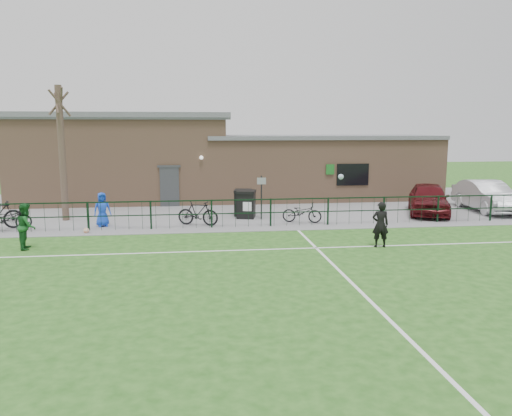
{
  "coord_description": "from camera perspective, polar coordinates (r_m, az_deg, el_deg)",
  "views": [
    {
      "loc": [
        -2.19,
        -12.61,
        4.18
      ],
      "look_at": [
        0.0,
        5.0,
        1.3
      ],
      "focal_mm": 35.0,
      "sensor_mm": 36.0,
      "label": 1
    }
  ],
  "objects": [
    {
      "name": "perimeter_fence",
      "position": [
        21.03,
        -1.01,
        -0.58
      ],
      "size": [
        28.0,
        0.1,
        1.2
      ],
      "primitive_type": "cube",
      "color": "black",
      "rests_on": "ground"
    },
    {
      "name": "paving_strip",
      "position": [
        26.53,
        -2.27,
        0.17
      ],
      "size": [
        34.0,
        13.0,
        0.02
      ],
      "primitive_type": "cube",
      "color": "slate",
      "rests_on": "ground"
    },
    {
      "name": "bicycle_e",
      "position": [
        22.04,
        5.27,
        -0.5
      ],
      "size": [
        1.83,
        1.13,
        0.91
      ],
      "primitive_type": "imported",
      "rotation": [
        0.0,
        0.0,
        1.24
      ],
      "color": "black",
      "rests_on": "paving_strip"
    },
    {
      "name": "bicycle_d",
      "position": [
        21.46,
        -6.65,
        -0.55
      ],
      "size": [
        1.87,
        1.1,
        1.08
      ],
      "primitive_type": "imported",
      "rotation": [
        0.0,
        0.0,
        1.22
      ],
      "color": "black",
      "rests_on": "paving_strip"
    },
    {
      "name": "pitch_line_perp",
      "position": [
        13.93,
        10.88,
        -8.4
      ],
      "size": [
        0.1,
        16.0,
        0.01
      ],
      "primitive_type": "cube",
      "color": "white",
      "rests_on": "ground"
    },
    {
      "name": "sign_post",
      "position": [
        22.66,
        0.62,
        1.2
      ],
      "size": [
        0.07,
        0.07,
        2.0
      ],
      "primitive_type": "cylinder",
      "rotation": [
        0.0,
        0.0,
        -0.24
      ],
      "color": "black",
      "rests_on": "paving_strip"
    },
    {
      "name": "outfield_player",
      "position": [
        19.0,
        -24.74,
        -1.89
      ],
      "size": [
        0.72,
        0.86,
        1.6
      ],
      "primitive_type": "imported",
      "rotation": [
        0.0,
        0.0,
        1.73
      ],
      "color": "#185421",
      "rests_on": "ground"
    },
    {
      "name": "bare_tree",
      "position": [
        23.86,
        -21.29,
        5.76
      ],
      "size": [
        0.3,
        0.3,
        6.0
      ],
      "primitive_type": "cylinder",
      "color": "#47352B",
      "rests_on": "ground"
    },
    {
      "name": "pitch_line_touch",
      "position": [
        20.95,
        -0.95,
        -2.28
      ],
      "size": [
        28.0,
        0.1,
        0.01
      ],
      "primitive_type": "cube",
      "color": "white",
      "rests_on": "ground"
    },
    {
      "name": "car_maroon",
      "position": [
        25.53,
        19.11,
        1.04
      ],
      "size": [
        3.31,
        4.78,
        1.51
      ],
      "primitive_type": "imported",
      "rotation": [
        0.0,
        0.0,
        -0.38
      ],
      "color": "#4D0D12",
      "rests_on": "paving_strip"
    },
    {
      "name": "ball_ground",
      "position": [
        20.99,
        -18.82,
        -2.45
      ],
      "size": [
        0.23,
        0.23,
        0.23
      ],
      "primitive_type": "sphere",
      "color": "silver",
      "rests_on": "ground"
    },
    {
      "name": "car_silver",
      "position": [
        27.5,
        24.85,
        1.26
      ],
      "size": [
        1.92,
        4.7,
        1.52
      ],
      "primitive_type": "imported",
      "rotation": [
        0.0,
        0.0,
        -0.07
      ],
      "color": "#B6B8BE",
      "rests_on": "paving_strip"
    },
    {
      "name": "ground",
      "position": [
        13.47,
        2.66,
        -8.88
      ],
      "size": [
        90.0,
        90.0,
        0.0
      ],
      "primitive_type": "plane",
      "color": "#225218",
      "rests_on": "ground"
    },
    {
      "name": "wheelie_bin_left",
      "position": [
        23.77,
        -1.5,
        0.54
      ],
      "size": [
        0.91,
        0.99,
        1.15
      ],
      "primitive_type": "cube",
      "rotation": [
        0.0,
        0.0,
        -0.19
      ],
      "color": "black",
      "rests_on": "paving_strip"
    },
    {
      "name": "bicycle_c",
      "position": [
        22.57,
        -26.6,
        -1.13
      ],
      "size": [
        1.97,
        1.29,
        0.98
      ],
      "primitive_type": "imported",
      "rotation": [
        0.0,
        0.0,
        1.95
      ],
      "color": "black",
      "rests_on": "paving_strip"
    },
    {
      "name": "clubhouse",
      "position": [
        29.2,
        -4.52,
        5.35
      ],
      "size": [
        24.25,
        5.4,
        4.96
      ],
      "color": "#A2795A",
      "rests_on": "ground"
    },
    {
      "name": "wheelie_bin_right",
      "position": [
        23.1,
        -1.13,
        0.34
      ],
      "size": [
        0.97,
        1.05,
        1.19
      ],
      "primitive_type": "cube",
      "rotation": [
        0.0,
        0.0,
        -0.23
      ],
      "color": "black",
      "rests_on": "paving_strip"
    },
    {
      "name": "pitch_line_mid",
      "position": [
        17.27,
        0.41,
        -4.78
      ],
      "size": [
        28.0,
        0.1,
        0.01
      ],
      "primitive_type": "cube",
      "color": "white",
      "rests_on": "ground"
    },
    {
      "name": "spectator_child",
      "position": [
        22.03,
        -17.16,
        -0.16
      ],
      "size": [
        0.82,
        0.68,
        1.45
      ],
      "primitive_type": "imported",
      "rotation": [
        0.0,
        0.0,
        0.35
      ],
      "color": "blue",
      "rests_on": "paving_strip"
    },
    {
      "name": "goalkeeper_kick",
      "position": [
        18.09,
        13.89,
        -1.68
      ],
      "size": [
        0.93,
        3.54,
        2.29
      ],
      "color": "black",
      "rests_on": "ground"
    }
  ]
}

